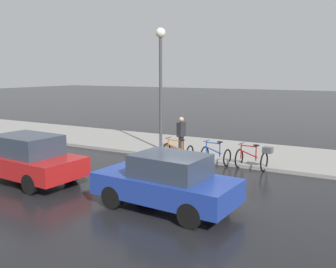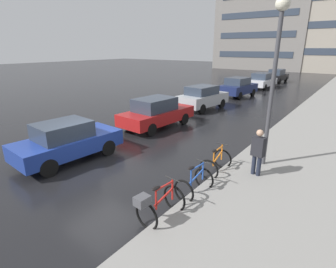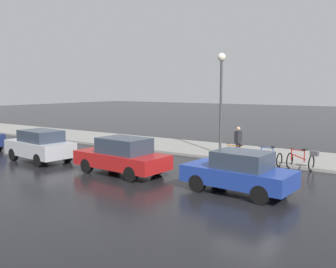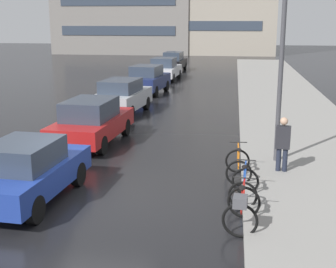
% 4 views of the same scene
% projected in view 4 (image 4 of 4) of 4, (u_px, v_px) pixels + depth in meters
% --- Properties ---
extents(ground_plane, '(140.00, 140.00, 0.00)m').
position_uv_depth(ground_plane, '(96.00, 200.00, 11.65)').
color(ground_plane, black).
extents(sidewalk_kerb, '(4.80, 60.00, 0.14)m').
position_uv_depth(sidewalk_kerb, '(295.00, 120.00, 20.43)').
color(sidewalk_kerb, gray).
rests_on(sidewalk_kerb, ground).
extents(bicycle_nearest, '(0.85, 1.38, 1.01)m').
position_uv_depth(bicycle_nearest, '(242.00, 208.00, 9.89)').
color(bicycle_nearest, black).
rests_on(bicycle_nearest, ground).
extents(bicycle_second, '(0.78, 1.12, 0.99)m').
position_uv_depth(bicycle_second, '(244.00, 186.00, 11.47)').
color(bicycle_second, black).
rests_on(bicycle_second, ground).
extents(bicycle_third, '(0.75, 1.17, 0.96)m').
position_uv_depth(bicycle_third, '(238.00, 165.00, 13.07)').
color(bicycle_third, black).
rests_on(bicycle_third, ground).
extents(car_blue, '(2.04, 4.07, 1.54)m').
position_uv_depth(car_blue, '(27.00, 171.00, 11.44)').
color(car_blue, navy).
rests_on(car_blue, ground).
extents(car_red, '(2.14, 4.47, 1.62)m').
position_uv_depth(car_red, '(92.00, 121.00, 16.72)').
color(car_red, '#AD1919').
rests_on(car_red, ground).
extents(car_silver, '(2.24, 4.12, 1.63)m').
position_uv_depth(car_silver, '(122.00, 96.00, 21.95)').
color(car_silver, '#B2B5BA').
rests_on(car_silver, ground).
extents(car_navy, '(2.34, 4.10, 1.67)m').
position_uv_depth(car_navy, '(147.00, 79.00, 27.92)').
color(car_navy, navy).
rests_on(car_navy, ground).
extents(car_white, '(2.09, 4.29, 1.62)m').
position_uv_depth(car_white, '(164.00, 69.00, 33.88)').
color(car_white, silver).
rests_on(car_white, ground).
extents(car_black, '(1.95, 4.03, 1.61)m').
position_uv_depth(car_black, '(174.00, 61.00, 39.80)').
color(car_black, black).
rests_on(car_black, ground).
extents(pedestrian, '(0.43, 0.30, 1.71)m').
position_uv_depth(pedestrian, '(283.00, 143.00, 13.23)').
color(pedestrian, '#1E2333').
rests_on(pedestrian, ground).
extents(streetlamp, '(0.45, 0.45, 5.67)m').
position_uv_depth(streetlamp, '(283.00, 35.00, 13.51)').
color(streetlamp, '#424247').
rests_on(streetlamp, ground).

